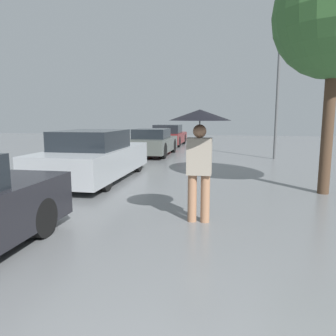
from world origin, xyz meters
TOP-DOWN VIEW (x-y plane):
  - pedestrian at (-0.26, 4.58)m, footprint 0.98×0.98m
  - parked_car_second at (-3.40, 7.76)m, footprint 1.81×4.45m
  - parked_car_third at (-3.14, 13.65)m, footprint 1.65×3.91m
  - parked_car_farthest at (-3.35, 18.70)m, footprint 1.74×3.80m
  - tree at (2.30, 7.08)m, footprint 2.58×2.58m
  - street_lamp at (2.05, 13.17)m, footprint 0.37×0.37m

SIDE VIEW (x-z plane):
  - parked_car_third at x=-3.14m, z-range -0.03..1.15m
  - parked_car_farthest at x=-3.35m, z-range -0.04..1.19m
  - parked_car_second at x=-3.40m, z-range -0.05..1.29m
  - pedestrian at x=-0.26m, z-range 0.51..2.32m
  - street_lamp at x=2.05m, z-range 0.94..5.96m
  - tree at x=2.30m, z-range 1.22..6.28m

